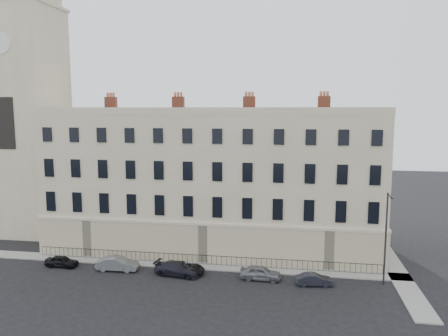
% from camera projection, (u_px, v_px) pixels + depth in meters
% --- Properties ---
extents(ground, '(160.00, 160.00, 0.00)m').
position_uv_depth(ground, '(257.00, 291.00, 37.84)').
color(ground, black).
rests_on(ground, ground).
extents(terrace, '(36.22, 12.22, 17.00)m').
position_uv_depth(terrace, '(214.00, 181.00, 49.47)').
color(terrace, '#C5BA92').
rests_on(terrace, ground).
extents(church_tower, '(8.00, 8.13, 44.00)m').
position_uv_depth(church_tower, '(25.00, 84.00, 53.72)').
color(church_tower, '#C5BA92').
rests_on(church_tower, ground).
extents(pavement_terrace, '(48.00, 2.00, 0.12)m').
position_uv_depth(pavement_terrace, '(163.00, 264.00, 44.29)').
color(pavement_terrace, gray).
rests_on(pavement_terrace, ground).
extents(pavement_east_return, '(2.00, 24.00, 0.12)m').
position_uv_depth(pavement_east_return, '(393.00, 266.00, 43.61)').
color(pavement_east_return, gray).
rests_on(pavement_east_return, ground).
extents(railings, '(35.00, 0.04, 0.96)m').
position_uv_depth(railings, '(202.00, 260.00, 43.99)').
color(railings, black).
rests_on(railings, ground).
extents(car_a, '(3.30, 1.36, 1.12)m').
position_uv_depth(car_a, '(62.00, 261.00, 43.52)').
color(car_a, black).
rests_on(car_a, ground).
extents(car_b, '(4.15, 1.65, 1.34)m').
position_uv_depth(car_b, '(117.00, 264.00, 42.53)').
color(car_b, slate).
rests_on(car_b, ground).
extents(car_c, '(4.63, 2.43, 1.28)m').
position_uv_depth(car_c, '(177.00, 269.00, 41.25)').
color(car_c, black).
rests_on(car_c, ground).
extents(car_d, '(4.25, 1.97, 1.18)m').
position_uv_depth(car_d, '(183.00, 268.00, 41.54)').
color(car_d, black).
rests_on(car_d, ground).
extents(car_e, '(3.84, 1.66, 1.29)m').
position_uv_depth(car_e, '(260.00, 273.00, 40.25)').
color(car_e, slate).
rests_on(car_e, ground).
extents(car_f, '(3.38, 1.54, 1.07)m').
position_uv_depth(car_f, '(314.00, 280.00, 38.92)').
color(car_f, '#21222C').
rests_on(car_f, ground).
extents(streetlamp, '(0.19, 1.81, 8.39)m').
position_uv_depth(streetlamp, '(386.00, 235.00, 38.47)').
color(streetlamp, '#323137').
rests_on(streetlamp, ground).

